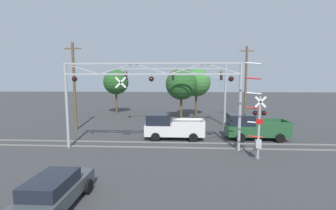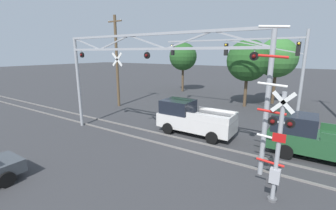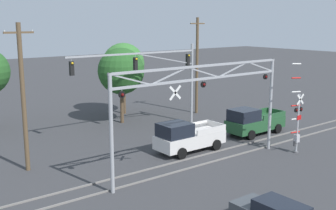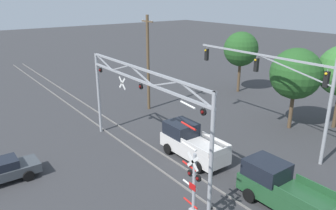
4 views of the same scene
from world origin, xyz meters
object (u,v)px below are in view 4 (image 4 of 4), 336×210
(sedan_waiting, at_px, (1,171))
(crossing_signal_mast, at_px, (193,192))
(background_tree_far_left_verge, at_px, (241,49))
(crossing_gantry, at_px, (141,96))
(utility_pole_left, at_px, (148,62))
(pickup_truck_following, at_px, (282,189))
(background_tree_far_right_verge, at_px, (296,74))
(traffic_signal_span, at_px, (287,82))
(pickup_truck_lead, at_px, (191,143))

(sedan_waiting, bearing_deg, crossing_signal_mast, 32.10)
(background_tree_far_left_verge, bearing_deg, sedan_waiting, -79.46)
(crossing_gantry, distance_m, utility_pole_left, 11.06)
(sedan_waiting, bearing_deg, crossing_gantry, 70.15)
(pickup_truck_following, xyz_separation_m, background_tree_far_right_verge, (-6.39, 10.13, 3.69))
(background_tree_far_right_verge, bearing_deg, sedan_waiting, -103.76)
(traffic_signal_span, relative_size, pickup_truck_lead, 2.33)
(pickup_truck_lead, relative_size, sedan_waiting, 1.21)
(sedan_waiting, xyz_separation_m, background_tree_far_right_verge, (5.34, 21.82, 4.03))
(sedan_waiting, xyz_separation_m, utility_pole_left, (-6.01, 14.73, 4.00))
(crossing_signal_mast, height_order, traffic_signal_span, traffic_signal_span)
(utility_pole_left, xyz_separation_m, background_tree_far_left_verge, (1.03, 12.00, 0.27))
(traffic_signal_span, bearing_deg, utility_pole_left, -166.28)
(pickup_truck_following, distance_m, background_tree_far_right_verge, 12.53)
(utility_pole_left, height_order, background_tree_far_left_verge, utility_pole_left)
(pickup_truck_lead, height_order, pickup_truck_following, same)
(pickup_truck_following, xyz_separation_m, utility_pole_left, (-17.74, 3.04, 3.65))
(traffic_signal_span, bearing_deg, pickup_truck_lead, -113.03)
(pickup_truck_following, bearing_deg, crossing_signal_mast, -104.67)
(crossing_signal_mast, bearing_deg, pickup_truck_following, 75.33)
(pickup_truck_lead, bearing_deg, background_tree_far_right_verge, 84.67)
(crossing_gantry, relative_size, pickup_truck_following, 2.51)
(background_tree_far_right_verge, bearing_deg, traffic_signal_span, -65.29)
(pickup_truck_following, relative_size, sedan_waiting, 1.23)
(crossing_signal_mast, distance_m, traffic_signal_span, 12.22)
(crossing_gantry, height_order, crossing_signal_mast, crossing_gantry)
(crossing_signal_mast, distance_m, background_tree_far_right_verge, 16.32)
(pickup_truck_following, xyz_separation_m, background_tree_far_left_verge, (-16.70, 15.04, 3.92))
(crossing_gantry, xyz_separation_m, utility_pole_left, (-9.01, 6.40, 0.00))
(traffic_signal_span, distance_m, background_tree_far_left_verge, 14.96)
(crossing_signal_mast, bearing_deg, traffic_signal_span, 105.84)
(traffic_signal_span, relative_size, background_tree_far_right_verge, 1.78)
(traffic_signal_span, bearing_deg, crossing_signal_mast, -74.16)
(crossing_signal_mast, bearing_deg, background_tree_far_right_verge, 108.18)
(crossing_gantry, xyz_separation_m, sedan_waiting, (-3.01, -8.33, -3.99))
(crossing_signal_mast, xyz_separation_m, background_tree_far_right_verge, (-5.03, 15.31, 2.54))
(crossing_gantry, xyz_separation_m, pickup_truck_following, (8.72, 3.36, -3.64))
(background_tree_far_left_verge, relative_size, background_tree_far_right_verge, 1.01)
(pickup_truck_lead, bearing_deg, traffic_signal_span, 66.97)
(crossing_gantry, relative_size, crossing_signal_mast, 2.08)
(pickup_truck_lead, xyz_separation_m, sedan_waiting, (-4.38, -11.47, -0.35))
(crossing_signal_mast, distance_m, pickup_truck_lead, 7.87)
(background_tree_far_left_verge, bearing_deg, pickup_truck_lead, -58.50)
(utility_pole_left, xyz_separation_m, background_tree_far_right_verge, (11.35, 7.09, 0.04))
(traffic_signal_span, bearing_deg, background_tree_far_left_verge, 144.01)
(crossing_gantry, bearing_deg, sedan_waiting, -109.85)
(utility_pole_left, bearing_deg, background_tree_far_right_verge, 31.99)
(crossing_gantry, relative_size, utility_pole_left, 1.46)
(background_tree_far_left_verge, bearing_deg, crossing_gantry, -66.54)
(crossing_gantry, bearing_deg, pickup_truck_lead, 66.41)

